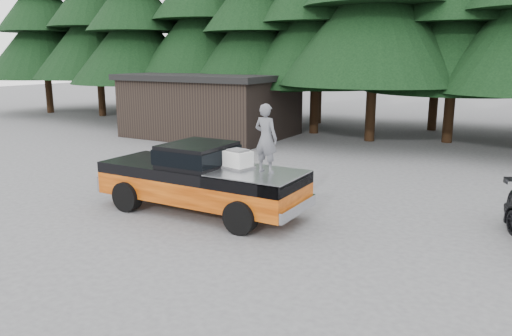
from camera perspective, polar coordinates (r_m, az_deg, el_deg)
The scene contains 6 objects.
ground at distance 12.77m, azimuth -2.62°, elevation -6.71°, with size 120.00×120.00×0.00m, color #4C4C4E.
pickup_truck at distance 13.82m, azimuth -6.25°, elevation -2.36°, with size 6.00×2.04×1.33m, color orange, non-canonical shape.
truck_cab at distance 13.66m, azimuth -6.69°, elevation 1.58°, with size 1.66×1.90×0.59m, color black.
air_compressor at distance 13.14m, azimuth -2.08°, elevation 0.89°, with size 0.65×0.54×0.45m, color silver.
man_on_bed at distance 12.60m, azimuth 1.14°, elevation 3.42°, with size 0.64×0.42×1.76m, color #57585E.
utility_building at distance 27.14m, azimuth -5.13°, elevation 7.23°, with size 8.40×6.40×3.30m.
Camera 1 is at (6.49, -10.14, 4.25)m, focal length 35.00 mm.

